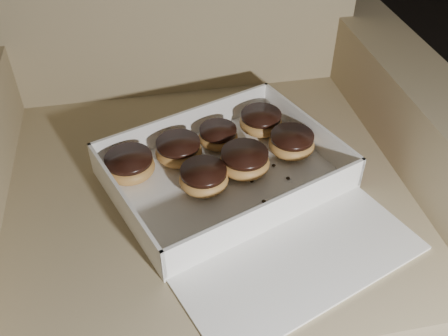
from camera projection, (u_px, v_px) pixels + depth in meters
floor at (430, 286)px, 1.25m from camera, size 4.50×4.50×0.00m
armchair at (201, 202)px, 1.04m from camera, size 0.94×0.80×0.98m
bakery_box at (238, 187)px, 0.86m from camera, size 0.52×0.56×0.07m
donut_a at (261, 122)px, 0.98m from camera, size 0.08×0.08×0.04m
donut_b at (179, 150)px, 0.91m from camera, size 0.09×0.09×0.04m
donut_c at (244, 161)px, 0.89m from camera, size 0.09×0.09×0.05m
donut_d at (129, 166)px, 0.88m from camera, size 0.09×0.09×0.04m
donut_e at (218, 136)px, 0.95m from camera, size 0.08×0.08×0.04m
donut_f at (204, 178)px, 0.85m from camera, size 0.09×0.09×0.04m
donut_g at (292, 143)px, 0.93m from camera, size 0.09×0.09×0.04m
crumb_a at (274, 165)px, 0.91m from camera, size 0.01×0.01×0.00m
crumb_b at (264, 201)px, 0.84m from camera, size 0.01×0.01×0.00m
crumb_c at (309, 151)px, 0.94m from camera, size 0.01×0.01×0.00m
crumb_d at (252, 181)px, 0.88m from camera, size 0.01×0.01×0.00m
crumb_e at (288, 178)px, 0.88m from camera, size 0.01×0.01×0.00m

